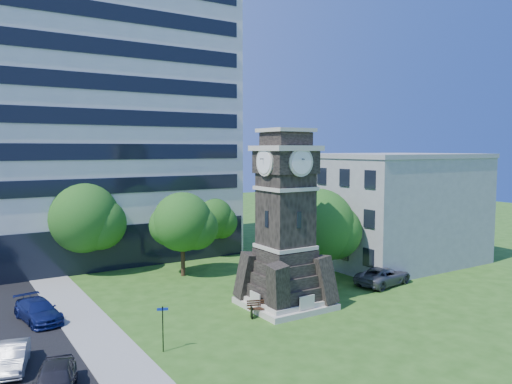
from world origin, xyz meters
TOP-DOWN VIEW (x-y plane):
  - ground at (0.00, 0.00)m, footprint 160.00×160.00m
  - sidewalk at (-9.50, 5.00)m, footprint 3.00×70.00m
  - clock_tower at (3.00, 2.00)m, footprint 5.40×5.40m
  - office_tall at (-3.20, 25.84)m, footprint 26.20×15.11m
  - office_low at (19.97, 8.00)m, footprint 15.20×12.20m
  - car_street_south at (-12.91, -2.86)m, footprint 2.79×4.56m
  - car_street_mid at (-14.17, 1.13)m, footprint 2.20×4.00m
  - car_street_north at (-11.94, 7.89)m, footprint 2.67×4.92m
  - car_east_lot at (12.83, 2.20)m, footprint 5.54×3.20m
  - park_bench at (0.67, 1.19)m, footprint 2.01×0.54m
  - street_sign at (-7.08, -0.83)m, footprint 0.60×0.06m
  - tree_nw at (-6.34, 18.88)m, footprint 6.72×6.11m
  - tree_nc at (0.52, 13.41)m, footprint 5.57×5.06m
  - tree_ne at (6.28, 19.40)m, footprint 4.97×4.52m
  - tree_east at (9.24, 6.01)m, footprint 6.71×6.10m

SIDE VIEW (x-z plane):
  - ground at x=0.00m, z-range 0.00..0.00m
  - sidewalk at x=-9.50m, z-range 0.00..0.06m
  - park_bench at x=0.67m, z-range 0.03..1.07m
  - car_street_mid at x=-14.17m, z-range 0.00..1.25m
  - car_street_north at x=-11.94m, z-range 0.00..1.35m
  - car_east_lot at x=12.83m, z-range 0.00..1.45m
  - car_street_south at x=-12.91m, z-range 0.00..1.45m
  - street_sign at x=-7.08m, z-range 0.31..2.80m
  - tree_ne at x=6.28m, z-range 0.64..6.75m
  - tree_east at x=9.24m, z-range 0.58..8.22m
  - tree_nc at x=0.52m, z-range 0.88..8.09m
  - tree_nw at x=-6.34m, z-range 0.73..8.68m
  - office_low at x=19.97m, z-range 0.01..10.41m
  - clock_tower at x=3.00m, z-range -0.83..11.39m
  - office_tall at x=-3.20m, z-range -0.08..28.52m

